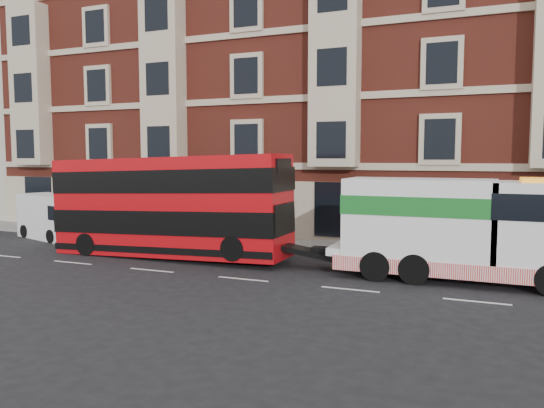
{
  "coord_description": "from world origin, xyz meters",
  "views": [
    {
      "loc": [
        8.27,
        -17.24,
        4.44
      ],
      "look_at": [
        -0.51,
        4.0,
        2.43
      ],
      "focal_mm": 35.0,
      "sensor_mm": 36.0,
      "label": 1
    }
  ],
  "objects": [
    {
      "name": "box_van",
      "position": [
        -13.97,
        4.94,
        1.19
      ],
      "size": [
        5.01,
        3.21,
        2.42
      ],
      "rotation": [
        0.0,
        0.0,
        -0.31
      ],
      "color": "white",
      "rests_on": "ground"
    },
    {
      "name": "victorian_terrace",
      "position": [
        0.5,
        15.0,
        10.07
      ],
      "size": [
        45.0,
        12.0,
        20.4
      ],
      "color": "maroon",
      "rests_on": "ground"
    },
    {
      "name": "double_decker_bus",
      "position": [
        -4.93,
        2.72,
        2.36
      ],
      "size": [
        11.0,
        2.53,
        4.45
      ],
      "color": "red",
      "rests_on": "ground"
    },
    {
      "name": "sidewalk",
      "position": [
        0.0,
        7.5,
        0.07
      ],
      "size": [
        90.0,
        3.0,
        0.15
      ],
      "primitive_type": "cube",
      "color": "slate",
      "rests_on": "ground"
    },
    {
      "name": "lamp_post_west",
      "position": [
        -6.0,
        6.2,
        2.68
      ],
      "size": [
        0.35,
        0.15,
        4.35
      ],
      "color": "black",
      "rests_on": "sidewalk"
    },
    {
      "name": "tow_truck",
      "position": [
        7.12,
        2.72,
        1.95
      ],
      "size": [
        8.81,
        2.6,
        3.67
      ],
      "color": "white",
      "rests_on": "ground"
    },
    {
      "name": "pedestrian",
      "position": [
        -8.7,
        6.22,
        0.93
      ],
      "size": [
        0.6,
        0.42,
        1.57
      ],
      "primitive_type": "imported",
      "rotation": [
        0.0,
        0.0,
        0.09
      ],
      "color": "#1B2537",
      "rests_on": "sidewalk"
    },
    {
      "name": "ground",
      "position": [
        0.0,
        0.0,
        0.0
      ],
      "size": [
        120.0,
        120.0,
        0.0
      ],
      "primitive_type": "plane",
      "color": "black",
      "rests_on": "ground"
    }
  ]
}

